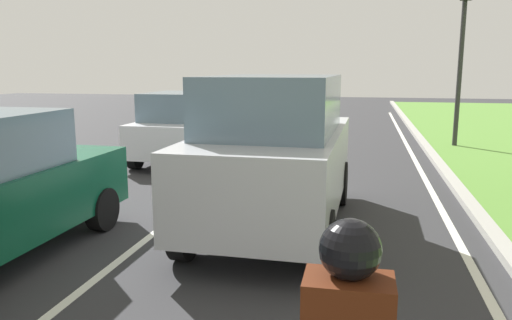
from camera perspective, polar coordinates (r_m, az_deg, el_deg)
ground_plane at (r=12.17m, az=1.41°, el=-0.78°), size 60.00×60.00×0.00m
lane_line_center at (r=12.32m, az=-1.79°, el=-0.63°), size 0.12×32.00×0.01m
lane_line_right_edge at (r=12.04m, az=18.48°, el=-1.44°), size 0.12×32.00×0.01m
curb_right at (r=12.10m, az=20.85°, el=-1.26°), size 0.24×48.00×0.12m
car_suv_ahead at (r=7.34m, az=2.22°, el=0.93°), size 2.03×4.53×2.28m
car_hatchback_far at (r=12.90m, az=-8.42°, el=3.72°), size 1.78×3.72×1.78m
traffic_light_near_right at (r=16.09m, az=22.74°, el=14.23°), size 0.32×0.50×5.36m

